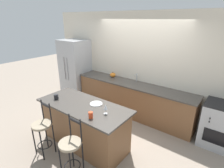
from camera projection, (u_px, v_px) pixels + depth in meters
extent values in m
plane|color=gray|center=(124.00, 118.00, 4.67)|extent=(18.00, 18.00, 0.00)
cube|color=beige|center=(139.00, 65.00, 4.69)|extent=(6.00, 0.07, 2.70)
cube|color=brown|center=(132.00, 99.00, 4.79)|extent=(3.32, 0.61, 0.87)
cube|color=#47423D|center=(133.00, 84.00, 4.63)|extent=(3.36, 0.64, 0.03)
cube|color=black|center=(133.00, 83.00, 4.62)|extent=(0.56, 0.33, 0.01)
cylinder|color=#ADAFB5|center=(137.00, 77.00, 4.74)|extent=(0.02, 0.02, 0.22)
cylinder|color=#ADAFB5|center=(136.00, 74.00, 4.66)|extent=(0.02, 0.12, 0.02)
cube|color=brown|center=(85.00, 125.00, 3.61)|extent=(1.82, 0.72, 0.89)
cube|color=#47423D|center=(83.00, 105.00, 3.44)|extent=(1.94, 0.84, 0.03)
cube|color=#ADAFB5|center=(76.00, 69.00, 5.76)|extent=(0.85, 0.74, 1.89)
cylinder|color=#939399|center=(65.00, 68.00, 5.48)|extent=(0.02, 0.02, 0.72)
cylinder|color=#939399|center=(67.00, 69.00, 5.40)|extent=(0.02, 0.02, 0.72)
cube|color=#ADAFB5|center=(222.00, 126.00, 3.55)|extent=(0.76, 0.62, 0.93)
cube|color=black|center=(218.00, 139.00, 3.35)|extent=(0.55, 0.01, 0.30)
cylinder|color=black|center=(210.00, 119.00, 3.34)|extent=(0.03, 0.02, 0.03)
cylinder|color=black|center=(209.00, 122.00, 3.36)|extent=(0.03, 0.02, 0.03)
cylinder|color=black|center=(34.00, 141.00, 3.35)|extent=(0.02, 0.02, 0.63)
cylinder|color=black|center=(42.00, 146.00, 3.21)|extent=(0.02, 0.02, 0.63)
cylinder|color=black|center=(46.00, 134.00, 3.55)|extent=(0.02, 0.02, 0.63)
cylinder|color=black|center=(54.00, 139.00, 3.40)|extent=(0.02, 0.02, 0.63)
torus|color=black|center=(45.00, 144.00, 3.42)|extent=(0.28, 0.28, 0.02)
cylinder|color=gray|center=(42.00, 125.00, 3.26)|extent=(0.36, 0.36, 0.04)
cylinder|color=black|center=(42.00, 109.00, 3.35)|extent=(0.02, 0.02, 0.41)
cylinder|color=black|center=(50.00, 114.00, 3.20)|extent=(0.02, 0.02, 0.41)
cube|color=black|center=(45.00, 105.00, 3.23)|extent=(0.26, 0.02, 0.04)
cylinder|color=black|center=(60.00, 161.00, 2.87)|extent=(0.02, 0.02, 0.63)
cylinder|color=black|center=(73.00, 152.00, 3.06)|extent=(0.02, 0.02, 0.63)
cylinder|color=black|center=(83.00, 159.00, 2.91)|extent=(0.02, 0.02, 0.63)
torus|color=black|center=(72.00, 166.00, 2.93)|extent=(0.28, 0.28, 0.02)
cylinder|color=gray|center=(70.00, 144.00, 2.77)|extent=(0.36, 0.36, 0.04)
cylinder|color=black|center=(70.00, 125.00, 2.86)|extent=(0.02, 0.02, 0.41)
cylinder|color=black|center=(81.00, 131.00, 2.71)|extent=(0.02, 0.02, 0.41)
cube|color=black|center=(75.00, 121.00, 2.74)|extent=(0.26, 0.02, 0.04)
cylinder|color=white|center=(96.00, 104.00, 3.46)|extent=(0.25, 0.25, 0.01)
torus|color=white|center=(96.00, 103.00, 3.46)|extent=(0.24, 0.24, 0.01)
cylinder|color=white|center=(106.00, 114.00, 3.11)|extent=(0.07, 0.07, 0.00)
cylinder|color=white|center=(106.00, 111.00, 3.10)|extent=(0.01, 0.01, 0.08)
cone|color=white|center=(105.00, 107.00, 3.07)|extent=(0.07, 0.07, 0.10)
cylinder|color=#232326|center=(56.00, 97.00, 3.66)|extent=(0.09, 0.09, 0.10)
torus|color=#232326|center=(58.00, 97.00, 3.63)|extent=(0.07, 0.01, 0.07)
cylinder|color=red|center=(91.00, 115.00, 2.96)|extent=(0.08, 0.08, 0.12)
ellipsoid|color=orange|center=(113.00, 75.00, 5.09)|extent=(0.16, 0.16, 0.13)
cylinder|color=brown|center=(113.00, 72.00, 5.07)|extent=(0.02, 0.02, 0.02)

